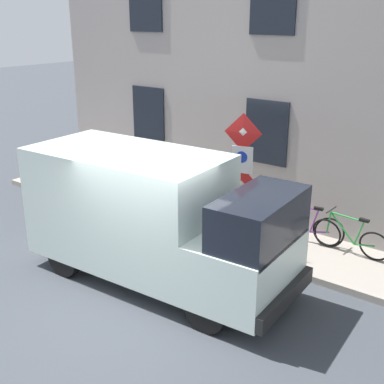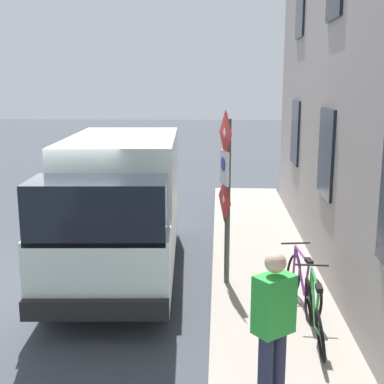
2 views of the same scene
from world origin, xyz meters
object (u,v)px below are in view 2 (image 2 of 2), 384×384
(bicycle_purple, at_px, (303,284))
(pedestrian, at_px, (273,325))
(sign_post_stacked, at_px, (225,180))
(bicycle_green, at_px, (315,313))
(delivery_van, at_px, (120,203))

(bicycle_purple, xyz_separation_m, pedestrian, (-0.71, -2.52, 0.56))
(sign_post_stacked, relative_size, pedestrian, 1.64)
(bicycle_green, relative_size, pedestrian, 1.00)
(bicycle_purple, height_order, pedestrian, pedestrian)
(sign_post_stacked, height_order, bicycle_purple, sign_post_stacked)
(bicycle_green, distance_m, pedestrian, 1.77)
(delivery_van, bearing_deg, bicycle_green, 45.39)
(bicycle_green, bearing_deg, pedestrian, 157.42)
(bicycle_purple, distance_m, pedestrian, 2.68)
(sign_post_stacked, xyz_separation_m, delivery_van, (-1.91, 0.76, -0.59))
(pedestrian, bearing_deg, sign_post_stacked, -30.29)
(delivery_van, bearing_deg, pedestrian, 26.06)
(sign_post_stacked, height_order, delivery_van, sign_post_stacked)
(bicycle_green, relative_size, bicycle_purple, 1.00)
(delivery_van, xyz_separation_m, bicycle_green, (3.09, -2.73, -0.82))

